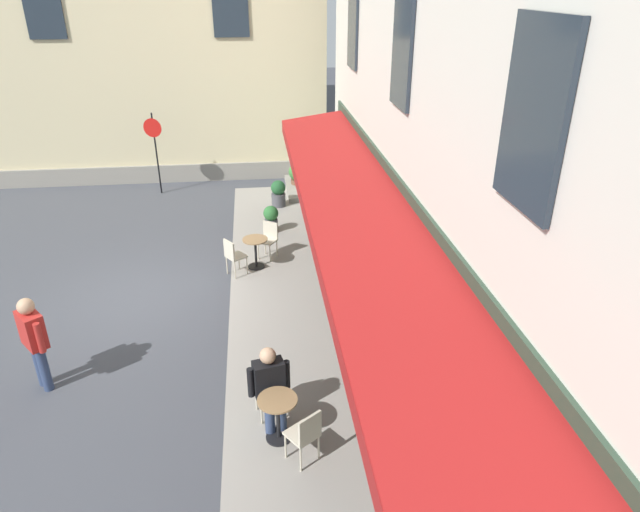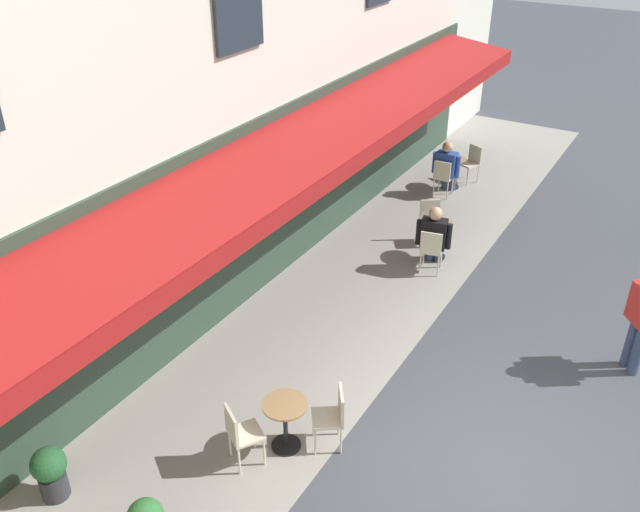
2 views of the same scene
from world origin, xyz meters
The scene contains 14 objects.
ground_plane centered at (0.00, 0.00, 0.00)m, with size 70.00×70.00×0.00m, color #42444C.
sidewalk_cafe_terrace centered at (-3.25, -3.40, 0.00)m, with size 20.50×3.20×0.01m, color gray.
cafe_table_near_entrance centered at (-7.93, -3.62, 0.49)m, with size 0.60×0.60×0.75m.
cafe_chair_cream_under_awning centered at (-8.50, -3.35, 0.55)m, with size 0.53×0.53×0.91m.
cafe_chair_cream_by_window centered at (-7.29, -3.61, 0.55)m, with size 0.41×0.41×0.91m.
cafe_table_mid_terrace centered at (-4.57, -2.64, 0.49)m, with size 0.60×0.60×0.75m.
cafe_chair_cream_kerbside centered at (-3.95, -2.51, 0.55)m, with size 0.48×0.48×0.91m.
cafe_chair_cream_corner_right centered at (-5.09, -3.01, 0.55)m, with size 0.56×0.56×0.91m.
cafe_table_streetside centered at (1.18, -2.40, 0.49)m, with size 0.60×0.60×0.75m.
cafe_chair_cream_near_door centered at (0.82, -1.88, 0.55)m, with size 0.56×0.56×0.91m.
cafe_chair_cream_facing_street centered at (1.71, -2.74, 0.55)m, with size 0.55×0.55×0.91m.
seated_patron_in_black centered at (-4.16, -2.55, 0.70)m, with size 0.61×0.66×1.32m.
seated_companion_in_blue centered at (-7.51, -3.61, 0.70)m, with size 0.55×0.67×1.31m.
potted_plant_entrance_right centered at (3.31, -4.39, 0.41)m, with size 0.43×0.43×0.75m.
Camera 2 is at (6.51, 1.32, 6.71)m, focal length 37.59 mm.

